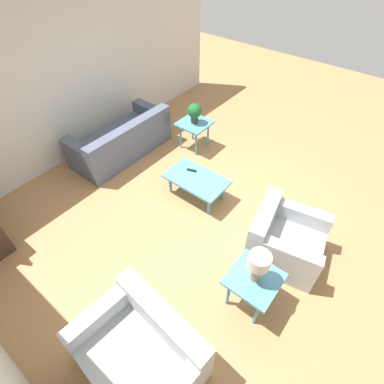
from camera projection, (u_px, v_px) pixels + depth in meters
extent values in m
plane|color=#A87A4C|center=(211.00, 217.00, 4.69)|extent=(14.00, 14.00, 0.00)
cube|color=silver|center=(69.00, 80.00, 5.09)|extent=(0.12, 7.20, 2.70)
cube|color=#4C566B|center=(121.00, 143.00, 5.73)|extent=(0.87, 1.91, 0.41)
cube|color=#4C566B|center=(130.00, 133.00, 5.33)|extent=(0.21, 1.90, 0.32)
cube|color=#4C566B|center=(151.00, 111.00, 5.98)|extent=(0.86, 0.20, 0.21)
cube|color=#4C566B|center=(80.00, 151.00, 5.04)|extent=(0.86, 0.20, 0.21)
cube|color=#A8ADB2|center=(285.00, 246.00, 4.06)|extent=(1.06, 1.03, 0.41)
cube|color=#A8ADB2|center=(265.00, 219.00, 3.90)|extent=(0.37, 0.89, 0.36)
cube|color=#A8ADB2|center=(283.00, 252.00, 3.61)|extent=(0.92, 0.34, 0.23)
cube|color=#A8ADB2|center=(297.00, 213.00, 4.06)|extent=(0.92, 0.34, 0.23)
cube|color=#A8ADB2|center=(140.00, 359.00, 3.07)|extent=(1.29, 1.01, 0.41)
cube|color=#A8ADB2|center=(162.00, 319.00, 2.98)|extent=(1.22, 0.31, 0.36)
cube|color=#A8ADB2|center=(103.00, 311.00, 3.10)|extent=(0.24, 0.92, 0.23)
cube|color=teal|center=(196.00, 179.00, 4.77)|extent=(0.99, 0.59, 0.04)
cylinder|color=teal|center=(223.00, 192.00, 4.84)|extent=(0.05, 0.05, 0.35)
cylinder|color=teal|center=(185.00, 172.00, 5.19)|extent=(0.05, 0.05, 0.35)
cylinder|color=teal|center=(209.00, 206.00, 4.62)|extent=(0.05, 0.05, 0.35)
cylinder|color=teal|center=(170.00, 184.00, 4.97)|extent=(0.05, 0.05, 0.35)
cube|color=teal|center=(194.00, 123.00, 5.64)|extent=(0.56, 0.56, 0.04)
cylinder|color=teal|center=(208.00, 135.00, 5.85)|extent=(0.04, 0.04, 0.51)
cylinder|color=teal|center=(193.00, 128.00, 6.02)|extent=(0.04, 0.04, 0.51)
cylinder|color=teal|center=(196.00, 144.00, 5.64)|extent=(0.04, 0.04, 0.51)
cylinder|color=teal|center=(181.00, 136.00, 5.81)|extent=(0.04, 0.04, 0.51)
cube|color=teal|center=(254.00, 279.00, 3.35)|extent=(0.56, 0.56, 0.04)
cylinder|color=teal|center=(273.00, 288.00, 3.57)|extent=(0.04, 0.04, 0.51)
cylinder|color=teal|center=(245.00, 270.00, 3.74)|extent=(0.04, 0.04, 0.51)
cylinder|color=teal|center=(257.00, 313.00, 3.36)|extent=(0.04, 0.04, 0.51)
cylinder|color=teal|center=(228.00, 293.00, 3.53)|extent=(0.04, 0.04, 0.51)
cylinder|color=#333338|center=(194.00, 119.00, 5.58)|extent=(0.13, 0.13, 0.13)
sphere|color=#195B28|center=(195.00, 111.00, 5.45)|extent=(0.26, 0.26, 0.26)
cylinder|color=#997F4C|center=(256.00, 272.00, 3.25)|extent=(0.11, 0.11, 0.27)
cylinder|color=beige|center=(259.00, 261.00, 3.09)|extent=(0.24, 0.24, 0.16)
cube|color=black|center=(192.00, 170.00, 4.87)|extent=(0.16, 0.09, 0.02)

